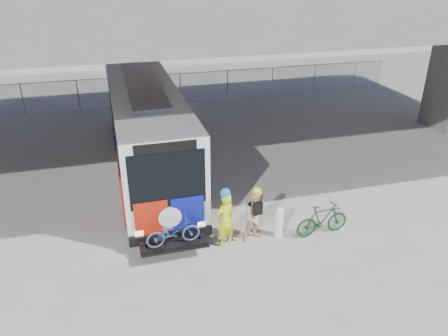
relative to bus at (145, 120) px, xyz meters
name	(u,v)px	position (x,y,z in m)	size (l,w,h in m)	color
ground	(212,196)	(2.00, -3.25, -2.11)	(160.00, 160.00, 0.00)	#9E9991
bus	(145,120)	(0.00, 0.00, 0.00)	(2.67, 12.90, 3.69)	silver
overpass	(186,2)	(2.00, 0.75, 4.44)	(40.00, 16.00, 7.95)	#605E59
chainlink_fence	(164,81)	(2.00, 8.75, -0.69)	(30.00, 0.06, 30.00)	gray
bollard	(279,220)	(3.42, -6.33, -1.54)	(0.28, 0.28, 1.07)	white
cyclist_hivis	(225,218)	(1.65, -6.33, -1.16)	(0.78, 0.68, 1.98)	yellow
cyclist_tan	(256,215)	(2.64, -6.34, -1.23)	(0.92, 0.77, 1.87)	#DCBA8D
bike_parked	(322,220)	(4.79, -6.64, -1.56)	(0.51, 1.82, 1.09)	#154124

